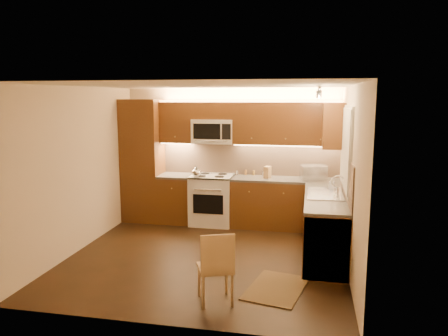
% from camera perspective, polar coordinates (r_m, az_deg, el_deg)
% --- Properties ---
extents(floor, '(4.00, 4.00, 0.01)m').
position_cam_1_polar(floor, '(6.57, -2.27, -11.55)').
color(floor, black).
rests_on(floor, ground).
extents(ceiling, '(4.00, 4.00, 0.01)m').
position_cam_1_polar(ceiling, '(6.15, -2.42, 10.79)').
color(ceiling, beige).
rests_on(ceiling, ground).
extents(wall_back, '(4.00, 0.01, 2.50)m').
position_cam_1_polar(wall_back, '(8.17, 0.96, 1.65)').
color(wall_back, beige).
rests_on(wall_back, ground).
extents(wall_front, '(4.00, 0.01, 2.50)m').
position_cam_1_polar(wall_front, '(4.36, -8.54, -5.26)').
color(wall_front, beige).
rests_on(wall_front, ground).
extents(wall_left, '(0.01, 4.00, 2.50)m').
position_cam_1_polar(wall_left, '(6.98, -18.51, -0.16)').
color(wall_left, beige).
rests_on(wall_left, ground).
extents(wall_right, '(0.01, 4.00, 2.50)m').
position_cam_1_polar(wall_right, '(6.09, 16.27, -1.37)').
color(wall_right, beige).
rests_on(wall_right, ground).
extents(pantry, '(0.70, 0.60, 2.30)m').
position_cam_1_polar(pantry, '(8.36, -10.62, 0.96)').
color(pantry, '#4C2710').
rests_on(pantry, floor).
extents(base_cab_back_left, '(0.62, 0.60, 0.86)m').
position_cam_1_polar(base_cab_back_left, '(8.27, -6.21, -4.09)').
color(base_cab_back_left, '#4C2710').
rests_on(base_cab_back_left, floor).
extents(counter_back_left, '(0.62, 0.60, 0.04)m').
position_cam_1_polar(counter_back_left, '(8.18, -6.27, -1.03)').
color(counter_back_left, '#3E3B38').
rests_on(counter_back_left, base_cab_back_left).
extents(base_cab_back_right, '(1.92, 0.60, 0.86)m').
position_cam_1_polar(base_cab_back_right, '(7.92, 8.00, -4.75)').
color(base_cab_back_right, '#4C2710').
rests_on(base_cab_back_right, floor).
extents(counter_back_right, '(1.92, 0.60, 0.04)m').
position_cam_1_polar(counter_back_right, '(7.82, 8.07, -1.54)').
color(counter_back_right, '#3E3B38').
rests_on(counter_back_right, base_cab_back_right).
extents(base_cab_right, '(0.60, 2.00, 0.86)m').
position_cam_1_polar(base_cab_right, '(6.66, 13.06, -7.62)').
color(base_cab_right, '#4C2710').
rests_on(base_cab_right, floor).
extents(counter_right, '(0.60, 2.00, 0.04)m').
position_cam_1_polar(counter_right, '(6.54, 13.21, -3.84)').
color(counter_right, '#3E3B38').
rests_on(counter_right, base_cab_right).
extents(dishwasher, '(0.58, 0.60, 0.84)m').
position_cam_1_polar(dishwasher, '(5.99, 13.25, -9.55)').
color(dishwasher, silver).
rests_on(dishwasher, floor).
extents(backsplash_back, '(3.30, 0.02, 0.60)m').
position_cam_1_polar(backsplash_back, '(8.12, 3.37, 1.22)').
color(backsplash_back, '#A37F63').
rests_on(backsplash_back, wall_back).
extents(backsplash_right, '(0.02, 2.00, 0.60)m').
position_cam_1_polar(backsplash_right, '(6.49, 15.87, -1.16)').
color(backsplash_right, '#A37F63').
rests_on(backsplash_right, wall_right).
extents(upper_cab_back_left, '(0.62, 0.35, 0.75)m').
position_cam_1_polar(upper_cab_back_left, '(8.18, -6.13, 6.00)').
color(upper_cab_back_left, '#4C2710').
rests_on(upper_cab_back_left, wall_back).
extents(upper_cab_back_right, '(1.92, 0.35, 0.75)m').
position_cam_1_polar(upper_cab_back_right, '(7.82, 8.29, 5.80)').
color(upper_cab_back_right, '#4C2710').
rests_on(upper_cab_back_right, wall_back).
extents(upper_cab_bridge, '(0.76, 0.35, 0.31)m').
position_cam_1_polar(upper_cab_bridge, '(7.99, -1.39, 7.55)').
color(upper_cab_bridge, '#4C2710').
rests_on(upper_cab_bridge, wall_back).
extents(upper_cab_right_corner, '(0.35, 0.50, 0.75)m').
position_cam_1_polar(upper_cab_right_corner, '(7.39, 14.22, 5.42)').
color(upper_cab_right_corner, '#4C2710').
rests_on(upper_cab_right_corner, wall_right).
extents(stove, '(0.76, 0.65, 0.92)m').
position_cam_1_polar(stove, '(8.07, -1.58, -4.17)').
color(stove, silver).
rests_on(stove, floor).
extents(microwave, '(0.76, 0.38, 0.44)m').
position_cam_1_polar(microwave, '(8.00, -1.40, 4.86)').
color(microwave, silver).
rests_on(microwave, wall_back).
extents(window_frame, '(0.03, 1.44, 1.24)m').
position_cam_1_polar(window_frame, '(6.58, 15.88, 2.50)').
color(window_frame, silver).
rests_on(window_frame, wall_right).
extents(window_blinds, '(0.02, 1.36, 1.16)m').
position_cam_1_polar(window_blinds, '(6.58, 15.70, 2.51)').
color(window_blinds, silver).
rests_on(window_blinds, wall_right).
extents(sink, '(0.52, 0.86, 0.15)m').
position_cam_1_polar(sink, '(6.67, 13.20, -2.75)').
color(sink, silver).
rests_on(sink, counter_right).
extents(faucet, '(0.20, 0.04, 0.30)m').
position_cam_1_polar(faucet, '(6.66, 14.77, -2.17)').
color(faucet, silver).
rests_on(faucet, counter_right).
extents(track_light_bar, '(0.04, 1.20, 0.03)m').
position_cam_1_polar(track_light_bar, '(6.37, 12.37, 10.18)').
color(track_light_bar, silver).
rests_on(track_light_bar, ceiling).
extents(kettle, '(0.23, 0.23, 0.20)m').
position_cam_1_polar(kettle, '(7.79, -3.65, -0.44)').
color(kettle, silver).
rests_on(kettle, stove).
extents(toaster_oven, '(0.49, 0.40, 0.26)m').
position_cam_1_polar(toaster_oven, '(7.78, 11.67, -0.59)').
color(toaster_oven, silver).
rests_on(toaster_oven, counter_back_right).
extents(knife_block, '(0.13, 0.17, 0.21)m').
position_cam_1_polar(knife_block, '(7.84, 5.74, -0.54)').
color(knife_block, olive).
rests_on(knife_block, counter_back_right).
extents(spice_jar_a, '(0.05, 0.05, 0.10)m').
position_cam_1_polar(spice_jar_a, '(8.04, 1.73, -0.66)').
color(spice_jar_a, silver).
rests_on(spice_jar_a, counter_back_right).
extents(spice_jar_b, '(0.04, 0.04, 0.10)m').
position_cam_1_polar(spice_jar_b, '(8.12, 2.88, -0.58)').
color(spice_jar_b, brown).
rests_on(spice_jar_b, counter_back_right).
extents(spice_jar_c, '(0.04, 0.04, 0.11)m').
position_cam_1_polar(spice_jar_c, '(8.00, 5.21, -0.72)').
color(spice_jar_c, silver).
rests_on(spice_jar_c, counter_back_right).
extents(spice_jar_d, '(0.04, 0.04, 0.09)m').
position_cam_1_polar(spice_jar_d, '(8.10, 3.94, -0.64)').
color(spice_jar_d, olive).
rests_on(spice_jar_d, counter_back_right).
extents(soap_bottle, '(0.09, 0.09, 0.18)m').
position_cam_1_polar(soap_bottle, '(7.06, 13.97, -1.99)').
color(soap_bottle, white).
rests_on(soap_bottle, counter_right).
extents(rug, '(0.82, 1.06, 0.01)m').
position_cam_1_polar(rug, '(5.59, 6.91, -15.41)').
color(rug, black).
rests_on(rug, floor).
extents(dining_chair, '(0.50, 0.50, 0.86)m').
position_cam_1_polar(dining_chair, '(5.08, -1.16, -12.79)').
color(dining_chair, olive).
rests_on(dining_chair, floor).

